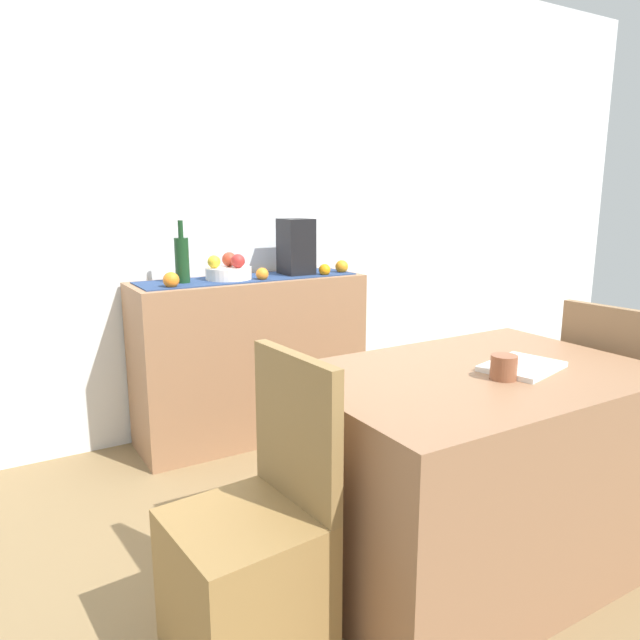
{
  "coord_description": "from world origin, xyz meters",
  "views": [
    {
      "loc": [
        -1.45,
        -1.98,
        1.34
      ],
      "look_at": [
        -0.06,
        0.34,
        0.76
      ],
      "focal_mm": 32.96,
      "sensor_mm": 36.0,
      "label": 1
    }
  ],
  "objects_px": {
    "dining_table": "(473,469)",
    "chair_by_corner": "(617,444)",
    "fruit_bowl": "(229,273)",
    "sideboard_console": "(251,358)",
    "chair_near_window": "(250,574)",
    "coffee_maker": "(296,247)",
    "wine_bottle": "(182,259)",
    "coffee_cup": "(504,367)",
    "open_book": "(522,367)"
  },
  "relations": [
    {
      "from": "chair_by_corner",
      "to": "fruit_bowl",
      "type": "bearing_deg",
      "value": 128.29
    },
    {
      "from": "coffee_cup",
      "to": "chair_by_corner",
      "type": "bearing_deg",
      "value": 6.87
    },
    {
      "from": "coffee_cup",
      "to": "chair_by_corner",
      "type": "xyz_separation_m",
      "value": [
        0.88,
        0.11,
        -0.51
      ]
    },
    {
      "from": "open_book",
      "to": "wine_bottle",
      "type": "bearing_deg",
      "value": 99.56
    },
    {
      "from": "coffee_cup",
      "to": "chair_by_corner",
      "type": "distance_m",
      "value": 1.02
    },
    {
      "from": "wine_bottle",
      "to": "chair_by_corner",
      "type": "bearing_deg",
      "value": -46.32
    },
    {
      "from": "sideboard_console",
      "to": "fruit_bowl",
      "type": "distance_m",
      "value": 0.5
    },
    {
      "from": "dining_table",
      "to": "coffee_cup",
      "type": "relative_size",
      "value": 13.96
    },
    {
      "from": "fruit_bowl",
      "to": "open_book",
      "type": "distance_m",
      "value": 1.64
    },
    {
      "from": "open_book",
      "to": "chair_by_corner",
      "type": "height_order",
      "value": "chair_by_corner"
    },
    {
      "from": "open_book",
      "to": "fruit_bowl",
      "type": "bearing_deg",
      "value": 91.56
    },
    {
      "from": "fruit_bowl",
      "to": "coffee_cup",
      "type": "relative_size",
      "value": 2.75
    },
    {
      "from": "fruit_bowl",
      "to": "wine_bottle",
      "type": "height_order",
      "value": "wine_bottle"
    },
    {
      "from": "sideboard_console",
      "to": "coffee_maker",
      "type": "bearing_deg",
      "value": 0.0
    },
    {
      "from": "sideboard_console",
      "to": "chair_near_window",
      "type": "distance_m",
      "value": 1.66
    },
    {
      "from": "coffee_maker",
      "to": "chair_by_corner",
      "type": "height_order",
      "value": "coffee_maker"
    },
    {
      "from": "chair_near_window",
      "to": "coffee_cup",
      "type": "bearing_deg",
      "value": -7.01
    },
    {
      "from": "coffee_maker",
      "to": "chair_near_window",
      "type": "distance_m",
      "value": 1.96
    },
    {
      "from": "wine_bottle",
      "to": "open_book",
      "type": "height_order",
      "value": "wine_bottle"
    },
    {
      "from": "coffee_maker",
      "to": "coffee_cup",
      "type": "bearing_deg",
      "value": -93.43
    },
    {
      "from": "chair_near_window",
      "to": "chair_by_corner",
      "type": "height_order",
      "value": "same"
    },
    {
      "from": "coffee_maker",
      "to": "dining_table",
      "type": "xyz_separation_m",
      "value": [
        -0.1,
        -1.5,
        -0.68
      ]
    },
    {
      "from": "coffee_cup",
      "to": "chair_near_window",
      "type": "distance_m",
      "value": 1.03
    },
    {
      "from": "chair_near_window",
      "to": "chair_by_corner",
      "type": "relative_size",
      "value": 1.0
    },
    {
      "from": "wine_bottle",
      "to": "coffee_cup",
      "type": "relative_size",
      "value": 3.63
    },
    {
      "from": "coffee_maker",
      "to": "open_book",
      "type": "height_order",
      "value": "coffee_maker"
    },
    {
      "from": "coffee_maker",
      "to": "sideboard_console",
      "type": "bearing_deg",
      "value": 180.0
    },
    {
      "from": "dining_table",
      "to": "coffee_cup",
      "type": "distance_m",
      "value": 0.42
    },
    {
      "from": "open_book",
      "to": "coffee_cup",
      "type": "height_order",
      "value": "coffee_cup"
    },
    {
      "from": "dining_table",
      "to": "chair_by_corner",
      "type": "height_order",
      "value": "chair_by_corner"
    },
    {
      "from": "wine_bottle",
      "to": "dining_table",
      "type": "distance_m",
      "value": 1.73
    },
    {
      "from": "sideboard_console",
      "to": "fruit_bowl",
      "type": "relative_size",
      "value": 5.21
    },
    {
      "from": "open_book",
      "to": "chair_near_window",
      "type": "distance_m",
      "value": 1.14
    },
    {
      "from": "chair_near_window",
      "to": "wine_bottle",
      "type": "bearing_deg",
      "value": 77.88
    },
    {
      "from": "dining_table",
      "to": "open_book",
      "type": "height_order",
      "value": "open_book"
    },
    {
      "from": "chair_by_corner",
      "to": "sideboard_console",
      "type": "bearing_deg",
      "value": 125.45
    },
    {
      "from": "sideboard_console",
      "to": "wine_bottle",
      "type": "bearing_deg",
      "value": -180.0
    },
    {
      "from": "wine_bottle",
      "to": "coffee_maker",
      "type": "height_order",
      "value": "wine_bottle"
    },
    {
      "from": "fruit_bowl",
      "to": "dining_table",
      "type": "bearing_deg",
      "value": -78.41
    },
    {
      "from": "fruit_bowl",
      "to": "coffee_cup",
      "type": "bearing_deg",
      "value": -79.07
    },
    {
      "from": "open_book",
      "to": "chair_by_corner",
      "type": "bearing_deg",
      "value": -10.08
    },
    {
      "from": "sideboard_console",
      "to": "coffee_maker",
      "type": "distance_m",
      "value": 0.67
    },
    {
      "from": "coffee_maker",
      "to": "coffee_cup",
      "type": "xyz_separation_m",
      "value": [
        -0.1,
        -1.61,
        -0.27
      ]
    },
    {
      "from": "wine_bottle",
      "to": "chair_by_corner",
      "type": "height_order",
      "value": "wine_bottle"
    },
    {
      "from": "sideboard_console",
      "to": "coffee_cup",
      "type": "xyz_separation_m",
      "value": [
        0.19,
        -1.61,
        0.33
      ]
    },
    {
      "from": "fruit_bowl",
      "to": "open_book",
      "type": "bearing_deg",
      "value": -73.71
    },
    {
      "from": "coffee_cup",
      "to": "open_book",
      "type": "bearing_deg",
      "value": 17.59
    },
    {
      "from": "fruit_bowl",
      "to": "sideboard_console",
      "type": "bearing_deg",
      "value": 0.0
    },
    {
      "from": "sideboard_console",
      "to": "coffee_maker",
      "type": "relative_size",
      "value": 4.02
    },
    {
      "from": "fruit_bowl",
      "to": "chair_by_corner",
      "type": "distance_m",
      "value": 2.03
    }
  ]
}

